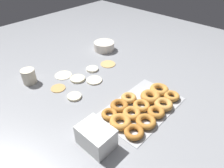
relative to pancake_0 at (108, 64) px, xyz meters
name	(u,v)px	position (x,y,z in m)	size (l,w,h in m)	color
ground_plane	(101,81)	(-0.19, -0.12, 0.00)	(3.00, 3.00, 0.00)	gray
pancake_0	(108,64)	(0.00, 0.00, 0.00)	(0.11, 0.11, 0.01)	tan
pancake_1	(94,80)	(-0.22, -0.08, 0.00)	(0.10, 0.10, 0.01)	beige
pancake_2	(58,88)	(-0.43, 0.02, 0.00)	(0.09, 0.09, 0.01)	tan
pancake_3	(78,79)	(-0.28, 0.01, 0.00)	(0.10, 0.10, 0.01)	beige
pancake_4	(75,97)	(-0.41, -0.12, 0.00)	(0.08, 0.08, 0.01)	beige
pancake_5	(63,75)	(-0.32, 0.12, 0.00)	(0.11, 0.11, 0.01)	beige
pancake_6	(92,69)	(-0.13, 0.03, 0.00)	(0.09, 0.09, 0.01)	silver
donut_tray	(143,107)	(-0.22, -0.48, 0.01)	(0.47, 0.29, 0.04)	#ADAFB5
batter_bowl	(104,46)	(0.15, 0.19, 0.03)	(0.17, 0.17, 0.07)	silver
container_stack	(96,137)	(-0.55, -0.46, 0.05)	(0.12, 0.16, 0.11)	white
paper_cup	(29,76)	(-0.51, 0.21, 0.04)	(0.09, 0.09, 0.10)	beige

